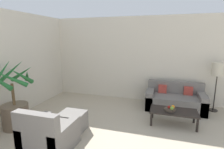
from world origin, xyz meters
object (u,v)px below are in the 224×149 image
Objects in this scene: floor_lamp at (218,71)px; orange_fruit at (173,107)px; ottoman at (73,121)px; apple_red at (169,107)px; armchair at (49,136)px; apple_green at (172,108)px; fruit_bowl at (170,110)px; sofa_loveseat at (175,100)px; coffee_table at (174,112)px; potted_palm at (15,107)px.

floor_lamp reaches higher than orange_fruit.
ottoman is at bearing -147.43° from floor_lamp.
armchair is at bearing -141.00° from apple_red.
apple_red is 2.25m from ottoman.
fruit_bowl is at bearing 125.68° from apple_green.
apple_red is at bearing -100.34° from sofa_loveseat.
ottoman is (-2.05, -0.91, -0.22)m from apple_red.
armchair is at bearing -142.27° from coffee_table.
orange_fruit is (3.44, 1.21, -0.07)m from potted_palm.
apple_green is (0.04, -0.06, 0.06)m from fruit_bowl.
coffee_table is 0.11m from fruit_bowl.
apple_green reaches higher than fruit_bowl.
armchair reaches higher than fruit_bowl.
sofa_loveseat is at bearing 84.54° from orange_fruit.
coffee_table is (3.46, 1.20, -0.20)m from potted_palm.
apple_green is at bearing 37.00° from armchair.
fruit_bowl is at bearing -150.12° from orange_fruit.
floor_lamp is 1.77m from orange_fruit.
ottoman is at bearing 11.91° from potted_palm.
apple_red is (-0.02, 0.01, 0.06)m from fruit_bowl.
ottoman is (-2.16, -0.92, -0.10)m from coffee_table.
potted_palm is 19.44× the size of orange_fruit.
ottoman is (1.30, 0.27, -0.30)m from potted_palm.
apple_green reaches higher than apple_red.
apple_green is 0.14× the size of ottoman.
apple_green is 2.69m from armchair.
armchair reaches higher than apple_red.
potted_palm is at bearing -160.58° from orange_fruit.
fruit_bowl is 0.10m from orange_fruit.
apple_green reaches higher than ottoman.
floor_lamp is at bearing 45.40° from orange_fruit.
floor_lamp is 1.85m from apple_red.
orange_fruit is 0.09× the size of armchair.
armchair is at bearing -92.60° from ottoman.
floor_lamp reaches higher than apple_green.
apple_red is 0.82× the size of apple_green.
potted_palm reaches higher than ottoman.
floor_lamp reaches higher than fruit_bowl.
coffee_table is at bearing 5.86° from apple_red.
orange_fruit is at bearing 38.25° from armchair.
apple_green is at bearing -54.32° from fruit_bowl.
armchair is (-2.14, -1.62, -0.16)m from apple_green.
apple_red is (3.35, 1.18, -0.08)m from potted_palm.
orange_fruit reaches higher than coffee_table.
apple_green is at bearing 21.72° from ottoman.
sofa_loveseat is 1.49× the size of coffee_table.
ottoman is (-3.28, -2.10, -0.93)m from floor_lamp.
fruit_bowl is 0.10m from apple_green.
apple_red reaches higher than fruit_bowl.
armchair is at bearing -141.75° from orange_fruit.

